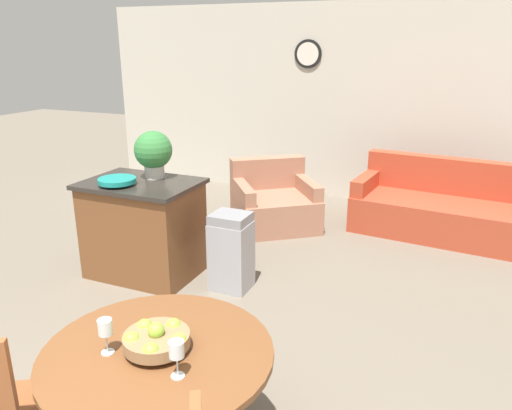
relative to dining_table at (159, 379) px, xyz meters
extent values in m
cube|color=beige|center=(-0.15, 5.24, 0.78)|extent=(8.00, 0.06, 2.70)
cylinder|color=black|center=(-0.93, 5.20, 1.44)|extent=(0.39, 0.02, 0.39)
cylinder|color=white|center=(-0.93, 5.19, 1.44)|extent=(0.31, 0.01, 0.31)
cylinder|color=brown|center=(0.00, 0.00, 0.15)|extent=(1.15, 1.15, 0.03)
cylinder|color=olive|center=(0.00, 0.00, 0.18)|extent=(0.12, 0.12, 0.03)
cylinder|color=olive|center=(0.00, 0.00, 0.23)|extent=(0.33, 0.33, 0.06)
sphere|color=#8CB738|center=(0.12, 0.01, 0.24)|extent=(0.08, 0.08, 0.08)
sphere|color=#8CB738|center=(0.02, 0.12, 0.24)|extent=(0.08, 0.08, 0.08)
sphere|color=#8CB738|center=(-0.11, 0.05, 0.24)|extent=(0.08, 0.08, 0.08)
sphere|color=#8CB738|center=(-0.10, -0.07, 0.24)|extent=(0.08, 0.08, 0.08)
sphere|color=#8CB738|center=(0.04, -0.11, 0.24)|extent=(0.08, 0.08, 0.08)
sphere|color=#8CB738|center=(0.00, 0.00, 0.28)|extent=(0.08, 0.08, 0.08)
cylinder|color=silver|center=(-0.21, -0.11, 0.17)|extent=(0.06, 0.06, 0.01)
cylinder|color=silver|center=(-0.21, -0.11, 0.22)|extent=(0.01, 0.01, 0.10)
cylinder|color=silver|center=(-0.21, -0.11, 0.31)|extent=(0.07, 0.07, 0.08)
cylinder|color=silver|center=(0.20, -0.13, 0.17)|extent=(0.06, 0.06, 0.01)
cylinder|color=silver|center=(0.20, -0.13, 0.22)|extent=(0.01, 0.01, 0.10)
cylinder|color=silver|center=(0.20, -0.13, 0.31)|extent=(0.07, 0.07, 0.08)
cube|color=brown|center=(-1.50, 1.96, -0.12)|extent=(1.00, 0.70, 0.89)
cube|color=#2D2823|center=(-1.50, 1.96, 0.34)|extent=(1.06, 0.76, 0.04)
cylinder|color=teal|center=(-1.62, 1.78, 0.37)|extent=(0.12, 0.12, 0.02)
cylinder|color=teal|center=(-1.62, 1.78, 0.41)|extent=(0.34, 0.34, 0.04)
cylinder|color=beige|center=(-1.45, 2.13, 0.43)|extent=(0.19, 0.19, 0.14)
sphere|color=#387F3D|center=(-1.45, 2.13, 0.63)|extent=(0.36, 0.36, 0.36)
cube|color=#9E9EA3|center=(-0.59, 2.01, -0.25)|extent=(0.35, 0.31, 0.64)
cube|color=gray|center=(-0.59, 2.01, 0.11)|extent=(0.33, 0.29, 0.09)
cube|color=#B24228|center=(1.14, 4.20, -0.36)|extent=(2.18, 1.13, 0.42)
cube|color=#B24228|center=(1.17, 4.55, 0.06)|extent=(2.10, 0.41, 0.43)
cube|color=#B24228|center=(0.18, 4.29, -0.26)|extent=(0.24, 0.86, 0.61)
cube|color=#A87056|center=(-0.81, 3.69, -0.37)|extent=(1.31, 1.31, 0.40)
cube|color=#A87056|center=(-1.03, 3.98, 0.02)|extent=(0.87, 0.73, 0.39)
cube|color=#A87056|center=(-1.13, 3.44, -0.28)|extent=(0.62, 0.76, 0.57)
cube|color=#A87056|center=(-0.49, 3.93, -0.28)|extent=(0.62, 0.76, 0.57)
camera|label=1|loc=(1.28, -1.73, 1.61)|focal=35.00mm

